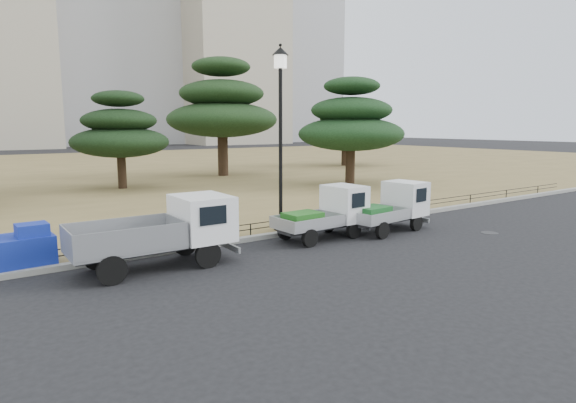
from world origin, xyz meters
TOP-DOWN VIEW (x-y plane):
  - ground at (0.00, 0.00)m, footprint 220.00×220.00m
  - lawn at (0.00, 30.60)m, footprint 120.00×56.00m
  - curb at (0.00, 2.60)m, footprint 120.00×0.25m
  - truck_large at (-4.49, 1.37)m, footprint 4.25×1.72m
  - truck_kei_front at (1.28, 1.53)m, footprint 3.34×1.57m
  - truck_kei_rear at (3.92, 1.10)m, footprint 3.43×1.75m
  - street_lamp at (0.31, 2.90)m, footprint 0.56×0.56m
  - pipe_fence at (0.00, 2.75)m, footprint 38.00×0.04m
  - tarp_pile at (-7.71, 3.23)m, footprint 1.70×1.29m
  - manhole at (6.50, -1.20)m, footprint 0.60×0.60m
  - pine_center_left at (-1.04, 17.57)m, footprint 5.51×5.51m
  - pine_center_right at (7.15, 20.81)m, footprint 7.94×7.94m
  - pine_east_near at (11.10, 11.37)m, footprint 6.46×6.46m
  - pine_east_far at (20.44, 22.60)m, footprint 6.08×6.08m
  - tower_east at (40.00, 82.00)m, footprint 20.00×18.00m
  - radio_tower at (72.00, 85.00)m, footprint 1.80×1.80m

SIDE VIEW (x-z plane):
  - ground at x=0.00m, z-range 0.00..0.00m
  - manhole at x=6.50m, z-range 0.00..0.01m
  - lawn at x=0.00m, z-range 0.00..0.15m
  - curb at x=0.00m, z-range 0.00..0.16m
  - pipe_fence at x=0.00m, z-range 0.24..0.64m
  - tarp_pile at x=-7.71m, z-range 0.04..1.13m
  - truck_kei_front at x=1.28m, z-range 0.00..1.73m
  - truck_kei_rear at x=3.92m, z-range 0.00..1.73m
  - truck_large at x=-4.49m, z-range 0.10..1.95m
  - pine_center_left at x=-1.04m, z-range 0.58..6.19m
  - pine_east_far at x=20.44m, z-range 0.62..6.73m
  - pine_east_near at x=11.10m, z-range 0.65..7.18m
  - street_lamp at x=0.31m, z-range 1.24..7.46m
  - pine_center_right at x=7.15m, z-range 0.82..9.24m
  - tower_east at x=40.00m, z-range 0.00..48.00m
  - radio_tower at x=72.00m, z-range -1.46..61.54m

